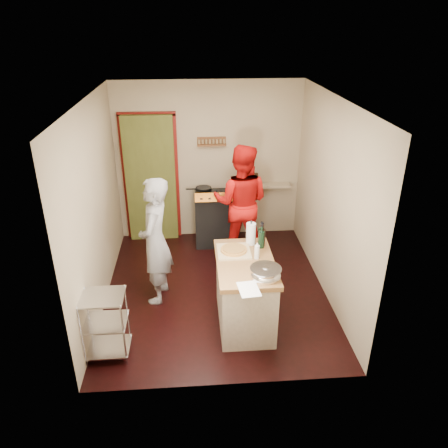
% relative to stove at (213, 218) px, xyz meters
% --- Properties ---
extents(floor, '(3.50, 3.50, 0.00)m').
position_rel_stove_xyz_m(floor, '(-0.05, -1.42, -0.45)').
color(floor, black).
rests_on(floor, ground).
extents(back_wall, '(3.00, 0.44, 2.60)m').
position_rel_stove_xyz_m(back_wall, '(-0.69, 0.36, 0.68)').
color(back_wall, tan).
rests_on(back_wall, ground).
extents(left_wall, '(0.04, 3.50, 2.60)m').
position_rel_stove_xyz_m(left_wall, '(-1.55, -1.42, 0.85)').
color(left_wall, tan).
rests_on(left_wall, ground).
extents(right_wall, '(0.04, 3.50, 2.60)m').
position_rel_stove_xyz_m(right_wall, '(1.45, -1.42, 0.85)').
color(right_wall, tan).
rests_on(right_wall, ground).
extents(ceiling, '(3.00, 3.50, 0.02)m').
position_rel_stove_xyz_m(ceiling, '(-0.05, -1.42, 2.16)').
color(ceiling, white).
rests_on(ceiling, back_wall).
extents(stove, '(0.60, 0.63, 1.00)m').
position_rel_stove_xyz_m(stove, '(0.00, 0.00, 0.00)').
color(stove, black).
rests_on(stove, ground).
extents(wire_shelving, '(0.48, 0.40, 0.80)m').
position_rel_stove_xyz_m(wire_shelving, '(-1.33, -2.62, -0.01)').
color(wire_shelving, silver).
rests_on(wire_shelving, ground).
extents(island, '(0.69, 1.32, 1.18)m').
position_rel_stove_xyz_m(island, '(0.27, -2.15, 0.01)').
color(island, beige).
rests_on(island, ground).
extents(person_stripe, '(0.50, 0.68, 1.71)m').
position_rel_stove_xyz_m(person_stripe, '(-0.83, -1.54, 0.40)').
color(person_stripe, '#AAA9AE').
rests_on(person_stripe, ground).
extents(person_red, '(1.02, 0.89, 1.80)m').
position_rel_stove_xyz_m(person_red, '(0.40, -0.46, 0.45)').
color(person_red, red).
rests_on(person_red, ground).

